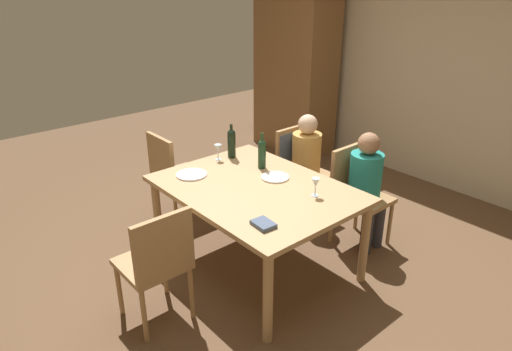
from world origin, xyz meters
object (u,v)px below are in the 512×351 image
object	(u,v)px
wine_glass_centre	(218,149)
dinner_plate_host	(275,177)
armoire_cabinet	(295,72)
chair_far_right	(356,189)
chair_far_left	(297,159)
wine_bottle_tall_green	(262,153)
wine_glass_near_left	(316,183)
wine_bottle_dark_red	(232,143)
person_woman_host	(367,183)
chair_left_end	(172,171)
chair_near	(157,260)
person_man_bearded	(308,160)
dining_table	(256,196)
dinner_plate_guest_left	(192,175)

from	to	relation	value
wine_glass_centre	dinner_plate_host	bearing A→B (deg)	10.35
armoire_cabinet	chair_far_right	world-z (taller)	armoire_cabinet
armoire_cabinet	chair_far_right	bearing A→B (deg)	-32.25
chair_far_left	wine_bottle_tall_green	bearing A→B (deg)	18.00
wine_glass_near_left	wine_bottle_dark_red	bearing A→B (deg)	179.63
person_woman_host	dinner_plate_host	xyz separation A→B (m)	(-0.41, -0.74, 0.13)
chair_left_end	person_woman_host	distance (m)	1.89
person_woman_host	dinner_plate_host	bearing A→B (deg)	-29.16
chair_far_right	wine_glass_near_left	bearing A→B (deg)	11.38
chair_near	wine_bottle_tall_green	xyz separation A→B (m)	(-0.35, 1.27, 0.37)
chair_far_right	person_man_bearded	size ratio (longest dim) A/B	0.84
armoire_cabinet	dinner_plate_host	distance (m)	2.84
chair_left_end	armoire_cabinet	bearing A→B (deg)	106.50
dining_table	dinner_plate_host	world-z (taller)	dinner_plate_host
dining_table	person_woman_host	xyz separation A→B (m)	(0.39, 0.97, -0.04)
dinner_plate_guest_left	wine_bottle_tall_green	bearing A→B (deg)	64.36
person_woman_host	wine_bottle_tall_green	size ratio (longest dim) A/B	3.38
chair_far_right	wine_bottle_dark_red	size ratio (longest dim) A/B	2.86
wine_glass_centre	dinner_plate_host	xyz separation A→B (m)	(0.64, 0.12, -0.10)
chair_far_left	chair_left_end	distance (m)	1.27
wine_bottle_tall_green	dinner_plate_host	distance (m)	0.28
chair_far_left	wine_glass_centre	size ratio (longest dim) A/B	6.17
chair_left_end	wine_bottle_tall_green	distance (m)	1.06
person_man_bearded	dinner_plate_host	xyz separation A→B (m)	(0.31, -0.74, 0.13)
dining_table	wine_glass_near_left	world-z (taller)	wine_glass_near_left
chair_far_right	wine_bottle_tall_green	bearing A→B (deg)	-38.29
wine_bottle_dark_red	dining_table	bearing A→B (deg)	-21.43
chair_near	person_man_bearded	size ratio (longest dim) A/B	0.84
chair_far_left	wine_bottle_dark_red	bearing A→B (deg)	-11.99
wine_bottle_dark_red	wine_glass_near_left	world-z (taller)	wine_bottle_dark_red
person_woman_host	chair_left_end	bearing A→B (deg)	-55.86
wine_glass_centre	dinner_plate_guest_left	xyz separation A→B (m)	(0.14, -0.39, -0.10)
chair_left_end	dinner_plate_host	distance (m)	1.22
person_woman_host	wine_glass_near_left	xyz separation A→B (m)	(0.03, -0.73, 0.23)
chair_left_end	person_man_bearded	world-z (taller)	person_man_bearded
dinner_plate_host	dinner_plate_guest_left	bearing A→B (deg)	-135.19
person_man_bearded	wine_bottle_dark_red	bearing A→B (deg)	-22.73
chair_far_right	chair_near	xyz separation A→B (m)	(-0.19, -1.95, 0.00)
wine_glass_centre	person_man_bearded	bearing A→B (deg)	68.48
chair_far_left	wine_glass_near_left	xyz separation A→B (m)	(0.90, -0.73, 0.27)
dining_table	wine_bottle_dark_red	size ratio (longest dim) A/B	4.96
wine_glass_centre	dinner_plate_guest_left	distance (m)	0.42
chair_left_end	wine_bottle_dark_red	distance (m)	0.74
armoire_cabinet	person_woman_host	size ratio (longest dim) A/B	1.99
chair_far_right	chair_far_left	xyz separation A→B (m)	(-0.76, -0.00, 0.06)
wine_glass_near_left	chair_left_end	bearing A→B (deg)	-168.32
person_man_bearded	armoire_cabinet	bearing A→B (deg)	-131.20
chair_far_right	dinner_plate_guest_left	distance (m)	1.50
armoire_cabinet	person_man_bearded	xyz separation A→B (m)	(1.56, -1.37, -0.46)
chair_far_right	dinner_plate_host	xyz separation A→B (m)	(-0.30, -0.74, 0.23)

